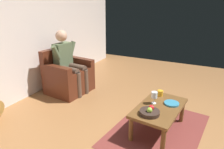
{
  "coord_description": "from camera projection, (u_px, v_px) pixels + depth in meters",
  "views": [
    {
      "loc": [
        2.28,
        0.14,
        1.76
      ],
      "look_at": [
        -0.57,
        -1.29,
        0.6
      ],
      "focal_mm": 32.86,
      "sensor_mm": 36.0,
      "label": 1
    }
  ],
  "objects": [
    {
      "name": "armchair",
      "position": [
        68.0,
        76.0,
        4.12
      ],
      "size": [
        0.85,
        0.78,
        0.87
      ],
      "rotation": [
        0.0,
        0.0,
        -0.1
      ],
      "color": "#4D2213",
      "rests_on": "ground"
    },
    {
      "name": "decorative_dish",
      "position": [
        172.0,
        103.0,
        2.88
      ],
      "size": [
        0.21,
        0.21,
        0.02
      ],
      "primitive_type": "cylinder",
      "color": "teal",
      "rests_on": "coffee_table"
    },
    {
      "name": "coffee_table",
      "position": [
        159.0,
        110.0,
        2.84
      ],
      "size": [
        0.97,
        0.64,
        0.38
      ],
      "rotation": [
        0.0,
        0.0,
        -0.11
      ],
      "color": "brown",
      "rests_on": "ground"
    },
    {
      "name": "wall_back",
      "position": [
        6.0,
        27.0,
        3.36
      ],
      "size": [
        6.8,
        0.06,
        2.71
      ],
      "primitive_type": "cube",
      "color": "silver",
      "rests_on": "ground"
    },
    {
      "name": "fruit_bowl",
      "position": [
        150.0,
        112.0,
        2.62
      ],
      "size": [
        0.26,
        0.26,
        0.11
      ],
      "color": "#30231D",
      "rests_on": "coffee_table"
    },
    {
      "name": "candle_jar",
      "position": [
        160.0,
        93.0,
        3.13
      ],
      "size": [
        0.08,
        0.08,
        0.09
      ],
      "primitive_type": "cylinder",
      "color": "gold",
      "rests_on": "coffee_table"
    },
    {
      "name": "wine_glass_near",
      "position": [
        154.0,
        96.0,
        2.86
      ],
      "size": [
        0.08,
        0.08,
        0.18
      ],
      "color": "silver",
      "rests_on": "coffee_table"
    },
    {
      "name": "person_seated",
      "position": [
        68.0,
        60.0,
        3.98
      ],
      "size": [
        0.63,
        0.63,
        1.23
      ],
      "rotation": [
        0.0,
        0.0,
        -0.1
      ],
      "color": "#526142",
      "rests_on": "ground"
    },
    {
      "name": "rug",
      "position": [
        157.0,
        130.0,
        2.95
      ],
      "size": [
        1.74,
        1.31,
        0.01
      ],
      "primitive_type": "cube",
      "rotation": [
        0.0,
        0.0,
        -0.11
      ],
      "color": "maroon",
      "rests_on": "ground"
    },
    {
      "name": "ground_plane",
      "position": [
        183.0,
        149.0,
        2.58
      ],
      "size": [
        7.68,
        7.68,
        0.0
      ],
      "primitive_type": "plane",
      "color": "brown"
    }
  ]
}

